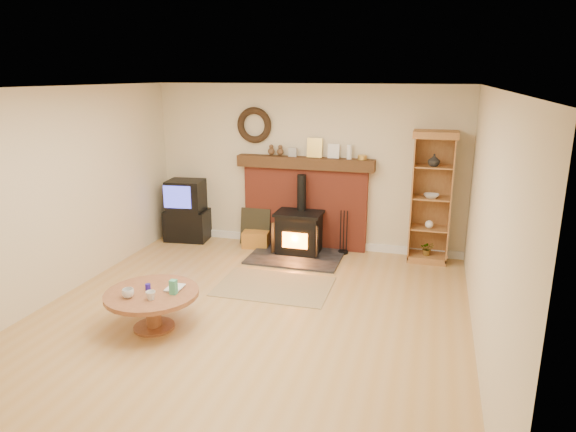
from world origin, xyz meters
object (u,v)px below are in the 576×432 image
(wood_stove, at_px, (298,234))
(coffee_table, at_px, (152,299))
(tv_unit, at_px, (187,212))
(curio_cabinet, at_px, (431,197))

(wood_stove, height_order, coffee_table, wood_stove)
(tv_unit, bearing_deg, coffee_table, -69.97)
(coffee_table, bearing_deg, tv_unit, 110.03)
(wood_stove, xyz_separation_m, coffee_table, (-0.92, -2.81, 0.03))
(wood_stove, relative_size, coffee_table, 1.36)
(wood_stove, xyz_separation_m, tv_unit, (-2.01, 0.20, 0.17))
(wood_stove, distance_m, tv_unit, 2.03)
(wood_stove, distance_m, coffee_table, 2.95)
(wood_stove, bearing_deg, curio_cabinet, 8.34)
(tv_unit, distance_m, coffee_table, 3.20)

